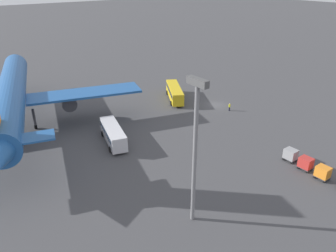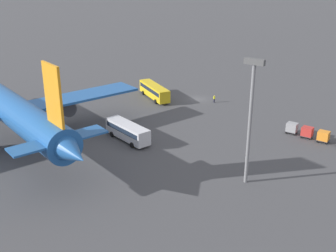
% 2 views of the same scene
% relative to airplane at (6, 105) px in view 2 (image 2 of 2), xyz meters
% --- Properties ---
extents(ground_plane, '(600.00, 600.00, 0.00)m').
position_rel_airplane_xyz_m(ground_plane, '(-14.97, -40.07, -6.72)').
color(ground_plane, '#424244').
extents(airplane, '(55.85, 48.80, 17.87)m').
position_rel_airplane_xyz_m(airplane, '(0.00, 0.00, 0.00)').
color(airplane, '#1E5193').
rests_on(airplane, ground).
extents(shuttle_bus_near, '(11.67, 8.22, 3.19)m').
position_rel_airplane_xyz_m(shuttle_bus_near, '(-6.23, -34.81, -4.80)').
color(shuttle_bus_near, gold).
rests_on(shuttle_bus_near, ground).
extents(shuttle_bus_far, '(10.65, 5.29, 3.14)m').
position_rel_airplane_xyz_m(shuttle_bus_far, '(-17.01, -12.21, -4.83)').
color(shuttle_bus_far, silver).
rests_on(shuttle_bus_far, ground).
extents(worker_person, '(0.38, 0.38, 1.74)m').
position_rel_airplane_xyz_m(worker_person, '(-19.22, -40.13, -5.85)').
color(worker_person, '#1E1E2D').
rests_on(worker_person, ground).
extents(cargo_cart_orange, '(2.00, 1.68, 2.06)m').
position_rel_airplane_xyz_m(cargo_cart_orange, '(-46.11, -31.33, -5.52)').
color(cargo_cart_orange, '#38383D').
rests_on(cargo_cart_orange, ground).
extents(cargo_cart_red, '(2.00, 1.68, 2.06)m').
position_rel_airplane_xyz_m(cargo_cart_red, '(-43.11, -31.67, -5.52)').
color(cargo_cart_red, '#38383D').
rests_on(cargo_cart_red, ground).
extents(cargo_cart_grey, '(2.00, 1.68, 2.06)m').
position_rel_airplane_xyz_m(cargo_cart_grey, '(-40.11, -32.13, -5.52)').
color(cargo_cart_grey, '#38383D').
rests_on(cargo_cart_grey, ground).
extents(light_pole, '(2.80, 0.70, 18.25)m').
position_rel_airplane_xyz_m(light_pole, '(-40.99, -10.19, 4.42)').
color(light_pole, slate).
rests_on(light_pole, ground).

